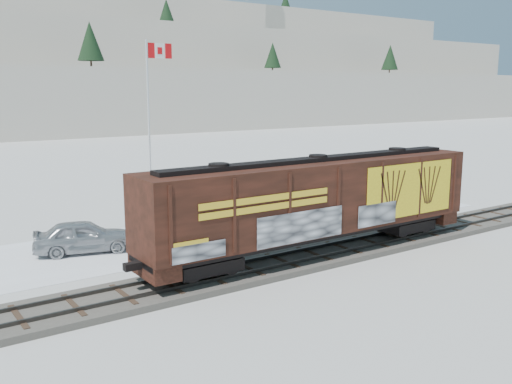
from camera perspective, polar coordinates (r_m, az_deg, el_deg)
ground at (r=27.65m, az=2.62°, el=-7.41°), size 500.00×500.00×0.00m
rail_track at (r=27.61m, az=2.63°, el=-7.12°), size 50.00×3.40×0.43m
parking_strip at (r=33.68m, az=-5.15°, el=-4.16°), size 40.00×8.00×0.03m
hopper_railcar at (r=28.21m, az=6.16°, el=-0.72°), size 18.76×3.06×4.71m
flagpole at (r=39.56m, az=-10.43°, el=4.17°), size 2.30×0.90×11.59m
car_silver at (r=30.90m, az=-16.85°, el=-4.24°), size 5.36×3.26×1.71m
car_white at (r=35.39m, az=-0.21°, el=-1.95°), size 5.32×2.09×1.72m
car_dark at (r=33.05m, az=-1.86°, el=-3.13°), size 5.19×3.61×1.39m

